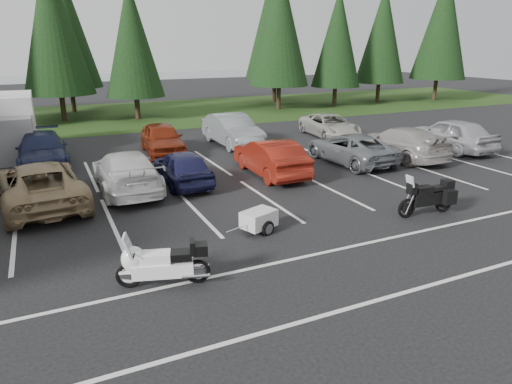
% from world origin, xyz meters
% --- Properties ---
extents(ground, '(120.00, 120.00, 0.00)m').
position_xyz_m(ground, '(0.00, 0.00, 0.00)').
color(ground, black).
rests_on(ground, ground).
extents(grass_strip, '(80.00, 16.00, 0.01)m').
position_xyz_m(grass_strip, '(0.00, 24.00, 0.01)').
color(grass_strip, '#1C3711').
rests_on(grass_strip, ground).
extents(lake_water, '(70.00, 50.00, 0.02)m').
position_xyz_m(lake_water, '(4.00, 55.00, 0.00)').
color(lake_water, slate).
rests_on(lake_water, ground).
extents(box_truck, '(2.40, 5.60, 2.90)m').
position_xyz_m(box_truck, '(-8.00, 12.50, 1.45)').
color(box_truck, silver).
rests_on(box_truck, ground).
extents(stall_markings, '(32.00, 16.00, 0.01)m').
position_xyz_m(stall_markings, '(0.00, 2.00, 0.00)').
color(stall_markings, silver).
rests_on(stall_markings, ground).
extents(conifer_4, '(4.80, 4.80, 11.17)m').
position_xyz_m(conifer_4, '(-5.00, 22.90, 6.53)').
color(conifer_4, '#332316').
rests_on(conifer_4, ground).
extents(conifer_5, '(4.14, 4.14, 9.63)m').
position_xyz_m(conifer_5, '(0.00, 21.60, 5.63)').
color(conifer_5, '#332316').
rests_on(conifer_5, ground).
extents(conifer_6, '(4.93, 4.93, 11.48)m').
position_xyz_m(conifer_6, '(12.00, 22.10, 6.71)').
color(conifer_6, '#332316').
rests_on(conifer_6, ground).
extents(conifer_7, '(4.27, 4.27, 9.94)m').
position_xyz_m(conifer_7, '(17.50, 21.80, 5.81)').
color(conifer_7, '#332316').
rests_on(conifer_7, ground).
extents(conifer_8, '(4.53, 4.53, 10.56)m').
position_xyz_m(conifer_8, '(23.00, 22.60, 6.17)').
color(conifer_8, '#332316').
rests_on(conifer_8, ground).
extents(conifer_9, '(5.19, 5.19, 12.10)m').
position_xyz_m(conifer_9, '(29.00, 21.30, 7.07)').
color(conifer_9, '#332316').
rests_on(conifer_9, ground).
extents(conifer_back_b, '(4.97, 4.97, 11.58)m').
position_xyz_m(conifer_back_b, '(-4.00, 27.50, 6.77)').
color(conifer_back_b, '#332316').
rests_on(conifer_back_b, ground).
extents(conifer_back_c, '(5.50, 5.50, 12.81)m').
position_xyz_m(conifer_back_c, '(14.00, 26.80, 7.49)').
color(conifer_back_c, '#332316').
rests_on(conifer_back_c, ground).
extents(car_near_2, '(3.06, 5.74, 1.54)m').
position_xyz_m(car_near_2, '(-6.79, 3.76, 0.77)').
color(car_near_2, '#907754').
rests_on(car_near_2, ground).
extents(car_near_3, '(2.13, 5.19, 1.50)m').
position_xyz_m(car_near_3, '(-3.85, 4.26, 0.75)').
color(car_near_3, silver).
rests_on(car_near_3, ground).
extents(car_near_4, '(1.64, 4.04, 1.38)m').
position_xyz_m(car_near_4, '(-1.70, 4.19, 0.69)').
color(car_near_4, '#1B1C44').
rests_on(car_near_4, ground).
extents(car_near_5, '(1.74, 4.68, 1.53)m').
position_xyz_m(car_near_5, '(2.03, 3.93, 0.76)').
color(car_near_5, maroon).
rests_on(car_near_5, ground).
extents(car_near_6, '(2.44, 5.01, 1.37)m').
position_xyz_m(car_near_6, '(6.35, 4.21, 0.69)').
color(car_near_6, slate).
rests_on(car_near_6, ground).
extents(car_near_7, '(2.31, 5.28, 1.51)m').
position_xyz_m(car_near_7, '(9.06, 3.92, 0.75)').
color(car_near_7, '#A69E98').
rests_on(car_near_7, ground).
extents(car_near_8, '(1.99, 4.93, 1.68)m').
position_xyz_m(car_near_8, '(12.63, 4.17, 0.84)').
color(car_near_8, '#ABAAAF').
rests_on(car_near_8, ground).
extents(car_far_1, '(2.13, 5.15, 1.49)m').
position_xyz_m(car_far_1, '(-6.63, 9.54, 0.74)').
color(car_far_1, '#181D3C').
rests_on(car_far_1, ground).
extents(car_far_2, '(2.16, 4.66, 1.54)m').
position_xyz_m(car_far_2, '(-1.13, 9.68, 0.77)').
color(car_far_2, maroon).
rests_on(car_far_2, ground).
extents(car_far_3, '(1.88, 5.11, 1.67)m').
position_xyz_m(car_far_3, '(2.84, 10.09, 0.84)').
color(car_far_3, gray).
rests_on(car_far_3, ground).
extents(car_far_4, '(2.68, 4.98, 1.33)m').
position_xyz_m(car_far_4, '(9.02, 9.88, 0.66)').
color(car_far_4, '#AFABA0').
rests_on(car_far_4, ground).
extents(touring_motorcycle, '(2.47, 1.38, 1.31)m').
position_xyz_m(touring_motorcycle, '(-4.38, -3.40, 0.65)').
color(touring_motorcycle, white).
rests_on(touring_motorcycle, ground).
extents(cargo_trailer, '(1.63, 1.26, 0.66)m').
position_xyz_m(cargo_trailer, '(-1.05, -1.46, 0.33)').
color(cargo_trailer, silver).
rests_on(cargo_trailer, ground).
extents(adventure_motorcycle, '(2.40, 0.99, 1.43)m').
position_xyz_m(adventure_motorcycle, '(4.42, -2.50, 0.71)').
color(adventure_motorcycle, black).
rests_on(adventure_motorcycle, ground).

